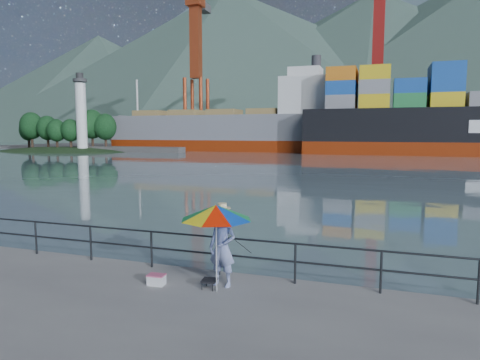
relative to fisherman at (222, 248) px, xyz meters
name	(u,v)px	position (x,y,z in m)	size (l,w,h in m)	color
harbor_water	(361,144)	(-3.36, 129.00, -0.94)	(500.00, 280.00, 0.00)	slate
far_dock	(399,148)	(6.64, 92.00, -0.94)	(200.00, 40.00, 0.40)	#514F4C
guardrail	(120,246)	(-3.36, 0.70, -0.42)	(22.00, 0.06, 1.03)	#2D3033
mountains	(464,60)	(35.46, 206.74, 34.61)	(600.00, 332.80, 80.00)	#385147
lighthouse_islet	(61,149)	(-58.33, 60.99, -0.68)	(48.00, 26.40, 19.20)	#263F1E
fisherman	(222,248)	(0.00, 0.00, 0.00)	(0.69, 0.45, 1.88)	#283F90
beach_umbrella	(216,212)	(0.01, -0.41, 0.94)	(1.69, 1.69, 2.05)	white
folding_stool	(209,284)	(-0.22, -0.30, -0.82)	(0.39, 0.39, 0.23)	black
cooler_bag	(156,280)	(-1.54, -0.49, -0.83)	(0.40, 0.27, 0.23)	silver
fishing_rod	(232,270)	(-0.18, 1.17, -0.94)	(0.02, 0.02, 2.22)	black
bulk_carrier	(236,130)	(-25.27, 73.57, 3.20)	(50.09, 8.67, 14.50)	maroon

